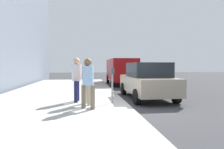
{
  "coord_description": "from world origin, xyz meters",
  "views": [
    {
      "loc": [
        -7.36,
        1.6,
        1.63
      ],
      "look_at": [
        0.81,
        0.54,
        1.26
      ],
      "focal_mm": 31.7,
      "sensor_mm": 36.0,
      "label": 1
    }
  ],
  "objects_px": {
    "parking_meter": "(112,77)",
    "parked_sedan_near": "(147,81)",
    "pedestrian_bystander": "(88,79)",
    "parked_van_far": "(121,70)",
    "parking_officer": "(77,76)",
    "pedestrian_at_meter": "(87,78)"
  },
  "relations": [
    {
      "from": "pedestrian_at_meter",
      "to": "parking_officer",
      "type": "relative_size",
      "value": 0.95
    },
    {
      "from": "pedestrian_bystander",
      "to": "parked_sedan_near",
      "type": "height_order",
      "value": "pedestrian_bystander"
    },
    {
      "from": "parking_officer",
      "to": "parked_sedan_near",
      "type": "relative_size",
      "value": 0.41
    },
    {
      "from": "parking_officer",
      "to": "parked_van_far",
      "type": "xyz_separation_m",
      "value": [
        8.55,
        -3.35,
        0.04
      ]
    },
    {
      "from": "parking_meter",
      "to": "pedestrian_at_meter",
      "type": "relative_size",
      "value": 0.82
    },
    {
      "from": "pedestrian_at_meter",
      "to": "parking_officer",
      "type": "bearing_deg",
      "value": 103.02
    },
    {
      "from": "parking_meter",
      "to": "parking_officer",
      "type": "xyz_separation_m",
      "value": [
        0.44,
        1.42,
        0.05
      ]
    },
    {
      "from": "parking_meter",
      "to": "parked_van_far",
      "type": "relative_size",
      "value": 0.27
    },
    {
      "from": "pedestrian_bystander",
      "to": "parking_officer",
      "type": "xyz_separation_m",
      "value": [
        1.43,
        0.45,
        0.05
      ]
    },
    {
      "from": "parking_officer",
      "to": "parked_sedan_near",
      "type": "bearing_deg",
      "value": 27.41
    },
    {
      "from": "parking_meter",
      "to": "pedestrian_bystander",
      "type": "bearing_deg",
      "value": 135.69
    },
    {
      "from": "parking_meter",
      "to": "parked_sedan_near",
      "type": "height_order",
      "value": "parked_sedan_near"
    },
    {
      "from": "pedestrian_bystander",
      "to": "parked_van_far",
      "type": "distance_m",
      "value": 10.39
    },
    {
      "from": "pedestrian_at_meter",
      "to": "parked_sedan_near",
      "type": "height_order",
      "value": "pedestrian_at_meter"
    },
    {
      "from": "pedestrian_at_meter",
      "to": "parked_sedan_near",
      "type": "bearing_deg",
      "value": 10.67
    },
    {
      "from": "parking_meter",
      "to": "pedestrian_at_meter",
      "type": "height_order",
      "value": "pedestrian_at_meter"
    },
    {
      "from": "parking_meter",
      "to": "parked_van_far",
      "type": "bearing_deg",
      "value": -12.13
    },
    {
      "from": "parking_meter",
      "to": "pedestrian_bystander",
      "type": "height_order",
      "value": "pedestrian_bystander"
    },
    {
      "from": "parking_meter",
      "to": "parked_sedan_near",
      "type": "bearing_deg",
      "value": -49.83
    },
    {
      "from": "pedestrian_at_meter",
      "to": "parked_van_far",
      "type": "distance_m",
      "value": 9.63
    },
    {
      "from": "pedestrian_bystander",
      "to": "parked_sedan_near",
      "type": "xyz_separation_m",
      "value": [
        2.62,
        -2.9,
        -0.27
      ]
    },
    {
      "from": "parking_meter",
      "to": "pedestrian_at_meter",
      "type": "distance_m",
      "value": 1.01
    }
  ]
}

